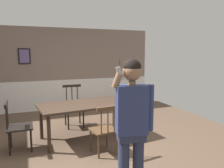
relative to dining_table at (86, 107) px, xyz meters
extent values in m
plane|color=brown|center=(-0.14, -0.53, -0.68)|extent=(7.23, 7.23, 0.00)
cube|color=gray|center=(-0.14, 2.76, 1.10)|extent=(6.18, 0.12, 1.65)
cube|color=white|center=(-0.14, 2.77, -0.20)|extent=(6.18, 0.14, 0.95)
cube|color=white|center=(-0.14, 2.74, 0.27)|extent=(6.18, 0.05, 0.06)
cube|color=black|center=(-1.17, 2.68, 1.04)|extent=(0.35, 0.03, 0.47)
cube|color=slate|center=(-1.17, 2.67, 1.04)|extent=(0.27, 0.01, 0.39)
cube|color=#38281E|center=(0.00, 0.00, 0.06)|extent=(2.05, 1.17, 0.04)
cylinder|color=#38281E|center=(-0.83, -0.47, -0.32)|extent=(0.07, 0.07, 0.72)
cylinder|color=#38281E|center=(0.91, -0.28, -0.32)|extent=(0.07, 0.07, 0.72)
cylinder|color=#38281E|center=(-0.91, 0.28, -0.32)|extent=(0.07, 0.07, 0.72)
cylinder|color=#38281E|center=(0.83, 0.47, -0.32)|extent=(0.07, 0.07, 0.72)
cube|color=black|center=(-1.32, -0.15, -0.23)|extent=(0.46, 0.46, 0.03)
cube|color=black|center=(-1.53, -0.15, 0.23)|extent=(0.04, 0.46, 0.06)
cylinder|color=black|center=(-1.53, -0.01, 0.02)|extent=(0.02, 0.02, 0.48)
cylinder|color=black|center=(-1.53, -0.15, 0.02)|extent=(0.02, 0.02, 0.48)
cylinder|color=black|center=(-1.53, -0.28, 0.02)|extent=(0.02, 0.02, 0.48)
cylinder|color=black|center=(-1.14, 0.03, -0.46)|extent=(0.04, 0.04, 0.43)
cylinder|color=black|center=(-1.14, -0.33, -0.46)|extent=(0.04, 0.04, 0.43)
cylinder|color=black|center=(-1.50, 0.04, -0.46)|extent=(0.04, 0.04, 0.43)
cylinder|color=black|center=(-1.50, -0.33, -0.46)|extent=(0.04, 0.04, 0.43)
cube|color=#513823|center=(0.09, -0.82, -0.24)|extent=(0.48, 0.48, 0.03)
cube|color=#513823|center=(0.12, -1.02, 0.20)|extent=(0.43, 0.10, 0.06)
cylinder|color=#513823|center=(-0.01, -1.03, 0.00)|extent=(0.02, 0.02, 0.46)
cylinder|color=#513823|center=(0.12, -1.02, 0.00)|extent=(0.02, 0.02, 0.46)
cylinder|color=#513823|center=(0.25, -1.00, 0.00)|extent=(0.02, 0.02, 0.46)
cylinder|color=#513823|center=(-0.10, -0.68, -0.47)|extent=(0.04, 0.04, 0.42)
cylinder|color=#513823|center=(0.24, -0.63, -0.47)|extent=(0.04, 0.04, 0.42)
cylinder|color=#513823|center=(-0.05, -1.02, -0.47)|extent=(0.04, 0.04, 0.42)
cylinder|color=#513823|center=(0.28, -0.97, -0.47)|extent=(0.04, 0.04, 0.42)
cube|color=black|center=(-0.09, 0.82, -0.23)|extent=(0.47, 0.47, 0.03)
cube|color=black|center=(-0.09, 1.04, 0.32)|extent=(0.46, 0.04, 0.06)
cylinder|color=black|center=(0.05, 1.04, 0.07)|extent=(0.02, 0.02, 0.56)
cylinder|color=black|center=(-0.09, 1.04, 0.07)|extent=(0.02, 0.02, 0.56)
cylinder|color=black|center=(-0.23, 1.03, 0.07)|extent=(0.02, 0.02, 0.56)
cylinder|color=black|center=(0.10, 0.64, -0.46)|extent=(0.04, 0.04, 0.44)
cylinder|color=black|center=(-0.28, 0.64, -0.46)|extent=(0.04, 0.04, 0.44)
cylinder|color=black|center=(0.09, 1.01, -0.46)|extent=(0.04, 0.04, 0.44)
cylinder|color=black|center=(-0.28, 1.01, -0.46)|extent=(0.04, 0.04, 0.44)
cylinder|color=#282E49|center=(0.10, -2.17, -0.26)|extent=(0.14, 0.14, 0.85)
cylinder|color=#282E49|center=(-0.09, -2.13, -0.26)|extent=(0.14, 0.14, 0.85)
cube|color=#282E49|center=(0.00, -2.15, 0.14)|extent=(0.37, 0.25, 0.12)
cube|color=navy|center=(0.00, -2.15, 0.47)|extent=(0.41, 0.28, 0.60)
cylinder|color=navy|center=(0.23, -2.20, 0.48)|extent=(0.09, 0.09, 0.57)
cylinder|color=#936B4C|center=(-0.18, -2.13, 0.83)|extent=(0.16, 0.15, 0.19)
cylinder|color=#936B4C|center=(0.00, -2.15, 0.79)|extent=(0.09, 0.09, 0.05)
sphere|color=#936B4C|center=(0.00, -2.15, 0.93)|extent=(0.23, 0.23, 0.23)
sphere|color=black|center=(0.00, -2.15, 0.97)|extent=(0.22, 0.22, 0.22)
cube|color=#B7B7BC|center=(-0.15, -2.15, 0.91)|extent=(0.10, 0.05, 0.17)
cylinder|color=black|center=(-0.15, -2.15, 1.03)|extent=(0.01, 0.01, 0.08)
camera|label=1|loc=(-1.17, -4.50, 1.16)|focal=35.64mm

